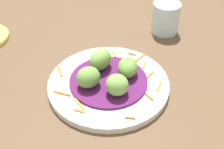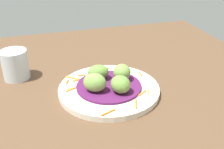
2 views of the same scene
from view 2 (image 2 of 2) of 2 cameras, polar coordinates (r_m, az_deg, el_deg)
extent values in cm
cube|color=brown|center=(63.17, -4.02, -7.61)|extent=(110.00, 110.00, 2.00)
cylinder|color=silver|center=(67.69, -0.64, -3.16)|extent=(24.97, 24.97, 1.43)
cylinder|color=#51194C|center=(67.19, -0.65, -2.44)|extent=(16.06, 16.06, 0.55)
cylinder|color=orange|center=(70.62, -7.41, -1.15)|extent=(2.11, 0.89, 0.40)
cylinder|color=orange|center=(71.85, -8.38, -0.69)|extent=(3.05, 2.61, 0.40)
cylinder|color=orange|center=(74.01, -3.65, 0.47)|extent=(2.79, 2.22, 0.40)
cylinder|color=orange|center=(58.05, -0.80, -7.94)|extent=(3.51, 1.67, 0.40)
cylinder|color=orange|center=(72.90, -6.35, -0.11)|extent=(2.09, 0.91, 0.40)
cylinder|color=orange|center=(66.77, -8.50, -3.06)|extent=(3.01, 1.79, 0.40)
cylinder|color=orange|center=(73.47, 5.96, 0.15)|extent=(0.65, 1.98, 0.40)
cylinder|color=orange|center=(75.04, 0.98, 0.92)|extent=(2.09, 1.61, 0.40)
cylinder|color=orange|center=(70.18, -9.32, -1.50)|extent=(1.10, 1.83, 0.40)
cylinder|color=orange|center=(76.28, -1.79, 1.38)|extent=(3.11, 1.50, 0.40)
cylinder|color=orange|center=(67.14, -8.13, -2.85)|extent=(3.07, 0.84, 0.40)
cylinder|color=orange|center=(64.86, 6.33, -3.91)|extent=(2.82, 2.10, 0.40)
cylinder|color=orange|center=(61.00, 5.07, -6.09)|extent=(1.53, 3.41, 0.40)
cylinder|color=orange|center=(65.36, 7.69, -3.73)|extent=(1.14, 2.24, 0.40)
ellipsoid|color=#759E47|center=(63.65, -3.62, -1.67)|extent=(6.77, 6.26, 4.60)
ellipsoid|color=olive|center=(63.20, 1.80, -2.06)|extent=(6.35, 6.47, 4.20)
ellipsoid|color=#759E47|center=(68.48, 2.10, 0.45)|extent=(6.24, 6.24, 4.24)
ellipsoid|color=olive|center=(69.09, -2.90, 0.48)|extent=(5.95, 4.97, 3.79)
cylinder|color=silver|center=(77.22, -19.62, 1.96)|extent=(6.99, 6.99, 7.95)
camera|label=1|loc=(0.84, 35.00, 27.79)|focal=47.44mm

